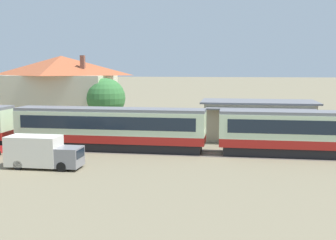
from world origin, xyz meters
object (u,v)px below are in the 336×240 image
object	(u,v)px
passenger_train	(112,127)
yard_tree_1	(105,98)
station_house_terracotta_roof	(62,90)
delivery_truck_grey	(42,152)
station_building	(258,120)

from	to	relation	value
passenger_train	yard_tree_1	bearing A→B (deg)	110.32
station_house_terracotta_roof	delivery_truck_grey	xyz separation A→B (m)	(8.17, -23.61, -3.75)
delivery_truck_grey	station_house_terracotta_roof	bearing A→B (deg)	109.10
station_building	station_house_terracotta_roof	bearing A→B (deg)	166.68
yard_tree_1	passenger_train	bearing A→B (deg)	-69.68
station_building	yard_tree_1	distance (m)	19.82
passenger_train	yard_tree_1	world-z (taller)	yard_tree_1
passenger_train	yard_tree_1	size ratio (longest dim) A/B	8.76
station_building	delivery_truck_grey	world-z (taller)	station_building
passenger_train	station_house_terracotta_roof	distance (m)	19.64
delivery_truck_grey	yard_tree_1	distance (m)	20.92
station_house_terracotta_roof	passenger_train	bearing A→B (deg)	-52.47
station_house_terracotta_roof	delivery_truck_grey	bearing A→B (deg)	-70.90
passenger_train	delivery_truck_grey	bearing A→B (deg)	-114.16
station_building	yard_tree_1	world-z (taller)	yard_tree_1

